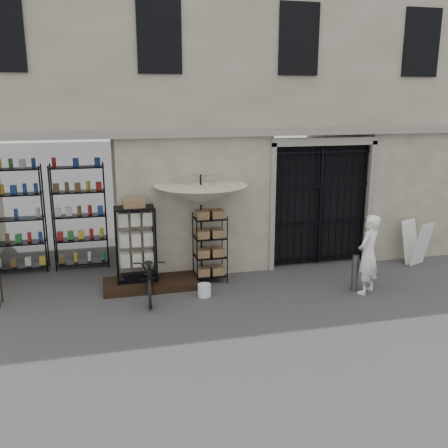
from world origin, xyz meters
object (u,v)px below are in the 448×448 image
object	(u,v)px
shopkeeper	(365,292)
display_cabinet	(136,248)
white_bucket	(204,290)
market_umbrella	(201,190)
easel_sign	(416,243)
steel_bollard	(355,273)
wire_rack	(210,249)
bicycle	(151,297)

from	to	relation	value
shopkeeper	display_cabinet	bearing A→B (deg)	-53.26
white_bucket	display_cabinet	bearing A→B (deg)	145.05
market_umbrella	easel_sign	xyz separation A→B (m)	(5.28, -0.19, -1.51)
steel_bollard	display_cabinet	bearing A→B (deg)	163.01
wire_rack	bicycle	world-z (taller)	wire_rack
steel_bollard	wire_rack	bearing A→B (deg)	155.45
wire_rack	display_cabinet	bearing A→B (deg)	156.22
display_cabinet	shopkeeper	xyz separation A→B (m)	(4.63, -1.52, -0.87)
shopkeeper	steel_bollard	bearing A→B (deg)	-76.50
bicycle	shopkeeper	distance (m)	4.49
wire_rack	bicycle	size ratio (longest dim) A/B	0.87
white_bucket	market_umbrella	bearing A→B (deg)	81.96
wire_rack	steel_bollard	size ratio (longest dim) A/B	1.96
bicycle	steel_bollard	bearing A→B (deg)	-3.77
bicycle	white_bucket	bearing A→B (deg)	-6.03
wire_rack	shopkeeper	size ratio (longest dim) A/B	0.91
display_cabinet	white_bucket	distance (m)	1.75
shopkeeper	white_bucket	bearing A→B (deg)	-45.52
bicycle	steel_bollard	size ratio (longest dim) A/B	2.24
display_cabinet	steel_bollard	world-z (taller)	display_cabinet
market_umbrella	shopkeeper	world-z (taller)	market_umbrella
shopkeeper	easel_sign	xyz separation A→B (m)	(2.08, 1.36, 0.55)
steel_bollard	easel_sign	distance (m)	2.57
wire_rack	easel_sign	world-z (taller)	wire_rack
market_umbrella	shopkeeper	xyz separation A→B (m)	(3.20, -1.55, -2.06)
white_bucket	easel_sign	bearing A→B (deg)	7.84
display_cabinet	shopkeeper	distance (m)	4.95
steel_bollard	easel_sign	xyz separation A→B (m)	(2.27, 1.20, 0.16)
bicycle	shopkeeper	bearing A→B (deg)	-5.43
steel_bollard	easel_sign	size ratio (longest dim) A/B	0.73
market_umbrella	steel_bollard	distance (m)	3.72
display_cabinet	shopkeeper	size ratio (longest dim) A/B	1.04
bicycle	steel_bollard	world-z (taller)	bicycle
wire_rack	bicycle	distance (m)	1.70
display_cabinet	white_bucket	size ratio (longest dim) A/B	6.42
display_cabinet	wire_rack	distance (m)	1.61
bicycle	easel_sign	distance (m)	6.54
wire_rack	market_umbrella	bearing A→B (deg)	130.35
display_cabinet	steel_bollard	distance (m)	4.68
wire_rack	market_umbrella	xyz separation A→B (m)	(-0.17, 0.09, 1.31)
shopkeeper	easel_sign	distance (m)	2.55
white_bucket	bicycle	bearing A→B (deg)	168.78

